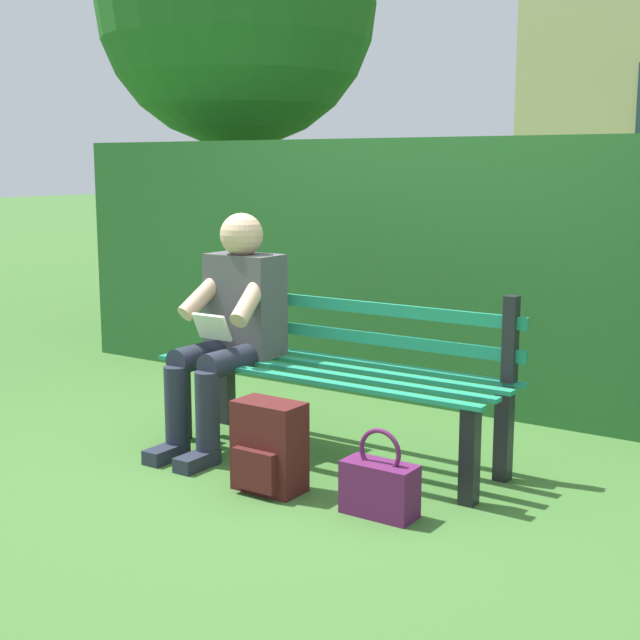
% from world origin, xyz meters
% --- Properties ---
extents(ground, '(60.00, 60.00, 0.00)m').
position_xyz_m(ground, '(0.00, 0.00, 0.00)').
color(ground, '#3D6B2D').
extents(park_bench, '(1.79, 0.52, 0.85)m').
position_xyz_m(park_bench, '(0.00, -0.06, 0.42)').
color(park_bench, black).
rests_on(park_bench, ground).
extents(person_seated, '(0.44, 0.73, 1.18)m').
position_xyz_m(person_seated, '(0.55, 0.10, 0.63)').
color(person_seated, '#4C4C51').
rests_on(person_seated, ground).
extents(hedge_backdrop, '(6.54, 0.83, 1.68)m').
position_xyz_m(hedge_backdrop, '(-0.47, -1.48, 0.82)').
color(hedge_backdrop, '#265B28').
rests_on(hedge_backdrop, ground).
extents(tree, '(2.49, 2.37, 3.93)m').
position_xyz_m(tree, '(2.84, -2.74, 2.68)').
color(tree, brown).
rests_on(tree, ground).
extents(backpack, '(0.31, 0.25, 0.40)m').
position_xyz_m(backpack, '(-0.02, 0.52, 0.20)').
color(backpack, '#4C1919').
rests_on(backpack, ground).
extents(handbag, '(0.31, 0.14, 0.37)m').
position_xyz_m(handbag, '(-0.57, 0.50, 0.12)').
color(handbag, '#59194C').
rests_on(handbag, ground).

